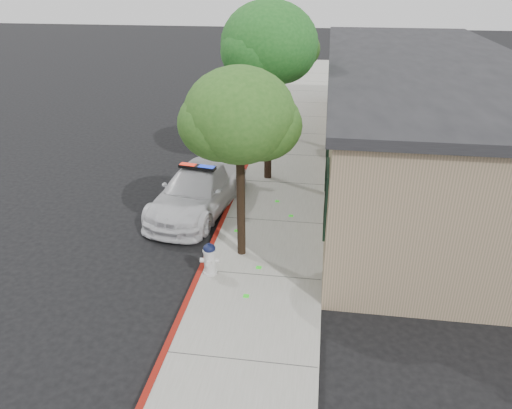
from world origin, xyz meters
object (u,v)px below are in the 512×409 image
object	(u,v)px
police_car	(199,189)
fire_hydrant	(210,259)
clapboard_building	(420,113)
street_tree_near	(240,120)
street_tree_mid	(269,47)
street_tree_far	(283,45)

from	to	relation	value
police_car	fire_hydrant	size ratio (longest dim) A/B	6.02
clapboard_building	street_tree_near	size ratio (longest dim) A/B	4.15
street_tree_mid	street_tree_far	size ratio (longest dim) A/B	1.14
street_tree_near	street_tree_far	size ratio (longest dim) A/B	0.92
police_car	street_tree_near	distance (m)	4.59
police_car	fire_hydrant	world-z (taller)	police_car
street_tree_near	fire_hydrant	bearing A→B (deg)	-120.39
police_car	fire_hydrant	xyz separation A→B (m)	(1.25, -3.80, -0.14)
clapboard_building	street_tree_far	distance (m)	6.46
clapboard_building	police_car	distance (m)	9.36
street_tree_near	street_tree_mid	bearing A→B (deg)	89.45
clapboard_building	police_car	size ratio (longest dim) A/B	3.96
street_tree_far	fire_hydrant	bearing A→B (deg)	-93.56
street_tree_near	police_car	bearing A→B (deg)	124.72
street_tree_near	street_tree_far	distance (m)	10.39
fire_hydrant	street_tree_far	bearing A→B (deg)	80.05
clapboard_building	street_tree_mid	bearing A→B (deg)	-155.83
street_tree_mid	street_tree_far	distance (m)	4.93
street_tree_mid	street_tree_far	world-z (taller)	street_tree_mid
street_tree_near	street_tree_mid	xyz separation A→B (m)	(0.05, 5.49, 0.92)
police_car	street_tree_far	size ratio (longest dim) A/B	0.97
fire_hydrant	street_tree_far	xyz separation A→B (m)	(0.71, 11.47, 3.65)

